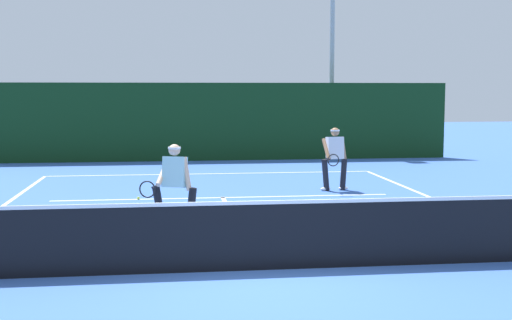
# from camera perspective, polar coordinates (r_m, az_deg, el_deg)

# --- Properties ---
(ground_plane) EXTENTS (80.00, 80.00, 0.00)m
(ground_plane) POSITION_cam_1_polar(r_m,az_deg,el_deg) (9.43, 0.25, -9.22)
(ground_plane) COLOR #3C67BD
(court_line_baseline_far) EXTENTS (9.44, 0.10, 0.01)m
(court_line_baseline_far) POSITION_cam_1_polar(r_m,az_deg,el_deg) (19.96, -3.80, -1.15)
(court_line_baseline_far) COLOR white
(court_line_baseline_far) RESTS_ON ground_plane
(court_line_service) EXTENTS (7.70, 0.10, 0.01)m
(court_line_service) POSITION_cam_1_polar(r_m,az_deg,el_deg) (15.57, -2.80, -3.16)
(court_line_service) COLOR white
(court_line_service) RESTS_ON ground_plane
(court_line_centre) EXTENTS (0.10, 6.40, 0.01)m
(court_line_centre) POSITION_cam_1_polar(r_m,az_deg,el_deg) (12.53, -1.68, -5.40)
(court_line_centre) COLOR white
(court_line_centre) RESTS_ON ground_plane
(tennis_net) EXTENTS (10.36, 0.09, 1.11)m
(tennis_net) POSITION_cam_1_polar(r_m,az_deg,el_deg) (9.32, 0.25, -6.26)
(tennis_net) COLOR #1E4723
(tennis_net) RESTS_ON ground_plane
(player_near) EXTENTS (1.02, 0.86, 1.53)m
(player_near) POSITION_cam_1_polar(r_m,az_deg,el_deg) (11.94, -6.88, -1.98)
(player_near) COLOR black
(player_near) RESTS_ON ground_plane
(player_far) EXTENTS (0.74, 0.85, 1.54)m
(player_far) POSITION_cam_1_polar(r_m,az_deg,el_deg) (16.66, 6.62, 0.31)
(player_far) COLOR black
(player_far) RESTS_ON ground_plane
(tennis_ball) EXTENTS (0.07, 0.07, 0.07)m
(tennis_ball) POSITION_cam_1_polar(r_m,az_deg,el_deg) (12.87, -13.25, -5.11)
(tennis_ball) COLOR #D1E033
(tennis_ball) RESTS_ON ground_plane
(tennis_ball_extra) EXTENTS (0.07, 0.07, 0.07)m
(tennis_ball_extra) POSITION_cam_1_polar(r_m,az_deg,el_deg) (15.52, -9.83, -3.16)
(tennis_ball_extra) COLOR #D1E033
(tennis_ball_extra) RESTS_ON ground_plane
(back_fence_windscreen) EXTENTS (17.34, 0.12, 2.69)m
(back_fence_windscreen) POSITION_cam_1_polar(r_m,az_deg,el_deg) (23.58, -4.38, 3.21)
(back_fence_windscreen) COLOR black
(back_fence_windscreen) RESTS_ON ground_plane
(light_pole) EXTENTS (0.55, 0.44, 7.70)m
(light_pole) POSITION_cam_1_polar(r_m,az_deg,el_deg) (26.00, 6.41, 10.85)
(light_pole) COLOR #9EA39E
(light_pole) RESTS_ON ground_plane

